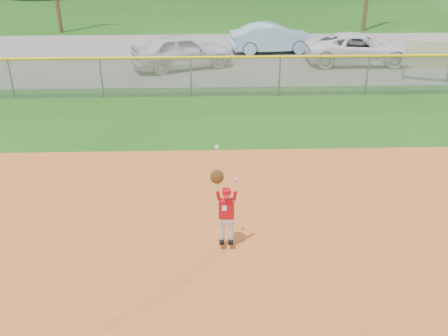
{
  "coord_description": "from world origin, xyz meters",
  "views": [
    {
      "loc": [
        0.64,
        -8.22,
        6.14
      ],
      "look_at": [
        0.97,
        1.74,
        1.1
      ],
      "focal_mm": 40.0,
      "sensor_mm": 36.0,
      "label": 1
    }
  ],
  "objects_px": {
    "car_blue": "(273,38)",
    "car_white_b": "(359,49)",
    "car_white_a": "(182,51)",
    "sponsor_sign": "(428,55)",
    "ballplayer": "(225,207)"
  },
  "relations": [
    {
      "from": "car_white_b",
      "to": "sponsor_sign",
      "type": "distance_m",
      "value": 3.59
    },
    {
      "from": "car_white_b",
      "to": "ballplayer",
      "type": "xyz_separation_m",
      "value": [
        -6.64,
        -14.24,
        0.28
      ]
    },
    {
      "from": "sponsor_sign",
      "to": "ballplayer",
      "type": "relative_size",
      "value": 0.84
    },
    {
      "from": "car_white_a",
      "to": "car_blue",
      "type": "xyz_separation_m",
      "value": [
        4.4,
        2.75,
        -0.07
      ]
    },
    {
      "from": "car_white_a",
      "to": "car_blue",
      "type": "bearing_deg",
      "value": -78.76
    },
    {
      "from": "sponsor_sign",
      "to": "car_white_b",
      "type": "bearing_deg",
      "value": 123.82
    },
    {
      "from": "car_white_b",
      "to": "sponsor_sign",
      "type": "xyz_separation_m",
      "value": [
        1.98,
        -2.96,
        0.41
      ]
    },
    {
      "from": "car_blue",
      "to": "ballplayer",
      "type": "bearing_deg",
      "value": 164.39
    },
    {
      "from": "car_white_b",
      "to": "sponsor_sign",
      "type": "bearing_deg",
      "value": -145.35
    },
    {
      "from": "car_white_b",
      "to": "car_white_a",
      "type": "bearing_deg",
      "value": 94.48
    },
    {
      "from": "car_white_a",
      "to": "car_white_b",
      "type": "bearing_deg",
      "value": -107.11
    },
    {
      "from": "car_white_a",
      "to": "car_blue",
      "type": "distance_m",
      "value": 5.18
    },
    {
      "from": "car_blue",
      "to": "car_white_a",
      "type": "bearing_deg",
      "value": 116.56
    },
    {
      "from": "sponsor_sign",
      "to": "car_white_a",
      "type": "bearing_deg",
      "value": 166.35
    },
    {
      "from": "car_blue",
      "to": "car_white_b",
      "type": "distance_m",
      "value": 4.31
    }
  ]
}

